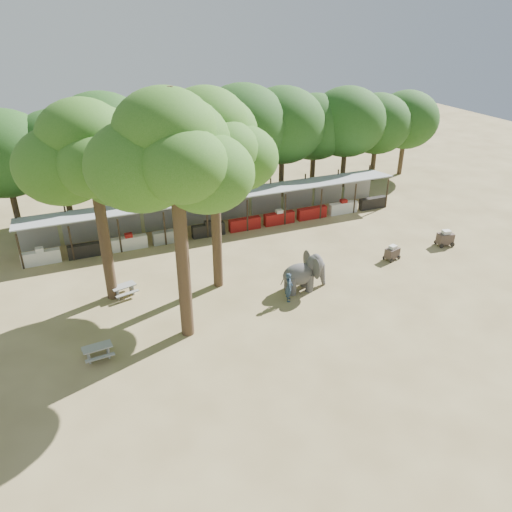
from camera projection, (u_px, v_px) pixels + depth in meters
name	position (u px, v px, depth m)	size (l,w,h in m)	color
ground	(311.00, 327.00, 25.78)	(100.00, 100.00, 0.00)	olive
vendor_stalls	(222.00, 213.00, 36.62)	(28.00, 2.99, 2.80)	gray
yard_tree_left	(89.00, 155.00, 24.82)	(7.10, 6.90, 11.02)	#332316
yard_tree_center	(171.00, 154.00, 21.29)	(7.10, 6.90, 12.04)	#332316
yard_tree_back	(209.00, 142.00, 25.91)	(7.10, 6.90, 11.36)	#332316
backdrop_trees	(199.00, 139.00, 38.89)	(46.46, 5.95, 8.33)	#332316
elephant	(304.00, 273.00, 28.78)	(2.80, 2.16, 2.15)	#3E3C3C
handler	(289.00, 287.00, 27.74)	(0.62, 0.42, 1.73)	#26384C
picnic_table_near	(98.00, 351.00, 23.37)	(1.44, 1.32, 0.67)	gray
picnic_table_far	(124.00, 289.00, 28.38)	(1.60, 1.50, 0.67)	gray
cart_front	(392.00, 253.00, 32.40)	(1.16, 0.91, 1.00)	#382B25
cart_back	(445.00, 238.00, 34.24)	(1.26, 0.94, 1.13)	#382B25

